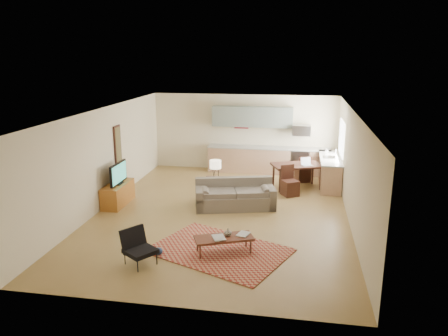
% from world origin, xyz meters
% --- Properties ---
extents(room, '(9.00, 9.00, 9.00)m').
position_xyz_m(room, '(0.00, 0.00, 1.35)').
color(room, olive).
rests_on(room, ground).
extents(kitchen_counter_back, '(4.26, 0.64, 0.92)m').
position_xyz_m(kitchen_counter_back, '(0.90, 4.18, 0.46)').
color(kitchen_counter_back, tan).
rests_on(kitchen_counter_back, ground).
extents(kitchen_counter_right, '(0.64, 2.26, 0.92)m').
position_xyz_m(kitchen_counter_right, '(2.93, 3.00, 0.46)').
color(kitchen_counter_right, tan).
rests_on(kitchen_counter_right, ground).
extents(kitchen_range, '(0.62, 0.62, 0.90)m').
position_xyz_m(kitchen_range, '(2.00, 4.18, 0.45)').
color(kitchen_range, '#A5A8AD').
rests_on(kitchen_range, ground).
extents(kitchen_microwave, '(0.62, 0.40, 0.35)m').
position_xyz_m(kitchen_microwave, '(2.00, 4.20, 1.55)').
color(kitchen_microwave, '#A5A8AD').
rests_on(kitchen_microwave, room).
extents(upper_cabinets, '(2.80, 0.34, 0.70)m').
position_xyz_m(upper_cabinets, '(0.30, 4.33, 1.95)').
color(upper_cabinets, gray).
rests_on(upper_cabinets, room).
extents(window_right, '(0.02, 1.40, 1.05)m').
position_xyz_m(window_right, '(3.23, 3.00, 1.55)').
color(window_right, white).
rests_on(window_right, room).
extents(wall_art_left, '(0.06, 0.42, 1.10)m').
position_xyz_m(wall_art_left, '(-3.21, 0.90, 1.55)').
color(wall_art_left, olive).
rests_on(wall_art_left, room).
extents(triptych, '(1.70, 0.04, 0.50)m').
position_xyz_m(triptych, '(-0.10, 4.47, 1.75)').
color(triptych, beige).
rests_on(triptych, room).
extents(rug, '(3.30, 2.86, 0.02)m').
position_xyz_m(rug, '(0.34, -2.28, 0.01)').
color(rug, maroon).
rests_on(rug, floor).
extents(sofa, '(2.40, 1.50, 0.78)m').
position_xyz_m(sofa, '(0.28, 0.44, 0.39)').
color(sofa, '#6B6256').
rests_on(sofa, floor).
extents(coffee_table, '(1.32, 0.93, 0.37)m').
position_xyz_m(coffee_table, '(0.46, -2.36, 0.19)').
color(coffee_table, '#4E2315').
rests_on(coffee_table, floor).
extents(book_a, '(0.49, 0.52, 0.03)m').
position_xyz_m(book_a, '(0.25, -2.49, 0.38)').
color(book_a, maroon).
rests_on(book_a, coffee_table).
extents(book_b, '(0.40, 0.44, 0.02)m').
position_xyz_m(book_b, '(0.74, -2.13, 0.38)').
color(book_b, navy).
rests_on(book_b, coffee_table).
extents(vase, '(0.22, 0.22, 0.17)m').
position_xyz_m(vase, '(0.53, -2.27, 0.45)').
color(vase, black).
rests_on(vase, coffee_table).
extents(armchair, '(0.88, 0.88, 0.72)m').
position_xyz_m(armchair, '(-1.09, -3.14, 0.36)').
color(armchair, black).
rests_on(armchair, floor).
extents(tv_credenza, '(0.50, 1.29, 0.60)m').
position_xyz_m(tv_credenza, '(-2.98, 0.17, 0.30)').
color(tv_credenza, '#97571F').
rests_on(tv_credenza, floor).
extents(tv, '(0.10, 1.00, 0.60)m').
position_xyz_m(tv, '(-2.93, 0.17, 0.90)').
color(tv, black).
rests_on(tv, tv_credenza).
extents(console_table, '(0.61, 0.44, 0.67)m').
position_xyz_m(console_table, '(-0.36, 0.96, 0.33)').
color(console_table, '#321912').
rests_on(console_table, floor).
extents(table_lamp, '(0.38, 0.38, 0.53)m').
position_xyz_m(table_lamp, '(-0.36, 0.96, 0.93)').
color(table_lamp, beige).
rests_on(table_lamp, console_table).
extents(dining_table, '(1.72, 1.35, 0.76)m').
position_xyz_m(dining_table, '(1.91, 2.54, 0.38)').
color(dining_table, '#321912').
rests_on(dining_table, floor).
extents(dining_chair_near, '(0.60, 0.61, 0.90)m').
position_xyz_m(dining_chair_near, '(1.73, 1.77, 0.45)').
color(dining_chair_near, '#321912').
rests_on(dining_chair_near, floor).
extents(dining_chair_far, '(0.55, 0.56, 0.88)m').
position_xyz_m(dining_chair_far, '(2.10, 3.32, 0.44)').
color(dining_chair_far, '#321912').
rests_on(dining_chair_far, floor).
extents(laptop, '(0.40, 0.36, 0.24)m').
position_xyz_m(laptop, '(2.22, 2.44, 0.89)').
color(laptop, '#A5A8AD').
rests_on(laptop, dining_table).
extents(soap_bottle, '(0.11, 0.11, 0.19)m').
position_xyz_m(soap_bottle, '(2.83, 3.41, 1.02)').
color(soap_bottle, beige).
rests_on(soap_bottle, kitchen_counter_right).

